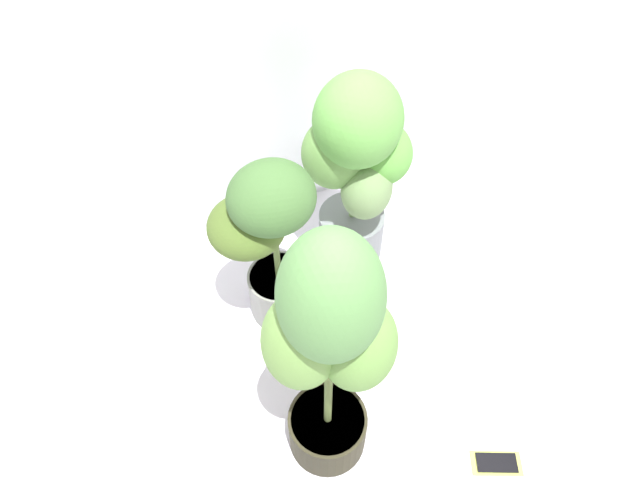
{
  "coord_description": "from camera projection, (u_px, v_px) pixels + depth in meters",
  "views": [
    {
      "loc": [
        -0.59,
        -0.67,
        1.71
      ],
      "look_at": [
        -0.18,
        0.28,
        0.45
      ],
      "focal_mm": 33.03,
      "sensor_mm": 36.0,
      "label": 1
    }
  ],
  "objects": [
    {
      "name": "potted_plant_back_left",
      "position": [
        268.0,
        237.0,
        1.72
      ],
      "size": [
        0.35,
        0.29,
        0.65
      ],
      "color": "gray",
      "rests_on": "ground"
    },
    {
      "name": "potted_plant_front_left",
      "position": [
        329.0,
        347.0,
        1.31
      ],
      "size": [
        0.37,
        0.29,
        0.92
      ],
      "color": "#2D2B1A",
      "rests_on": "ground"
    },
    {
      "name": "cell_phone",
      "position": [
        496.0,
        463.0,
        1.68
      ],
      "size": [
        0.16,
        0.12,
        0.01
      ],
      "rotation": [
        0.0,
        0.0,
        1.15
      ],
      "color": "#C6CF54",
      "rests_on": "ground"
    },
    {
      "name": "potted_plant_back_center",
      "position": [
        357.0,
        162.0,
        1.83
      ],
      "size": [
        0.39,
        0.39,
        0.75
      ],
      "color": "slate",
      "rests_on": "ground"
    },
    {
      "name": "ground_plane",
      "position": [
        408.0,
        375.0,
        1.86
      ],
      "size": [
        8.0,
        8.0,
        0.0
      ],
      "primitive_type": "plane",
      "color": "silver",
      "rests_on": "ground"
    }
  ]
}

